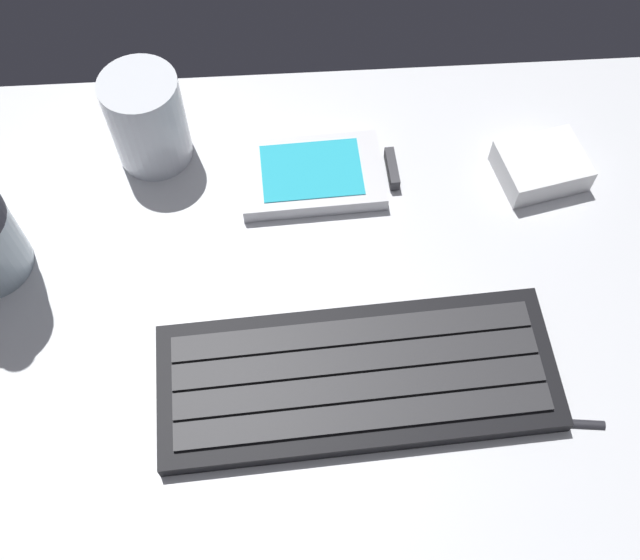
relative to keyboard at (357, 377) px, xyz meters
The scene contains 6 objects.
ground_plane 7.42cm from the keyboard, 108.65° to the left, with size 64.00×48.00×2.80cm.
keyboard is the anchor object (origin of this frame).
handheld_device 18.63cm from the keyboard, 95.06° to the left, with size 13.03×8.11×1.50cm.
juice_cup 27.54cm from the keyboard, 124.98° to the left, with size 6.40×6.40×8.50cm.
charger_block 24.82cm from the keyboard, 46.22° to the left, with size 7.00×5.60×2.40cm, color white.
stylus_pen 13.31cm from the keyboard, 17.28° to the right, with size 0.70×0.70×9.50cm, color #26262B.
Camera 1 is at (-1.72, -27.60, 52.55)cm, focal length 42.59 mm.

